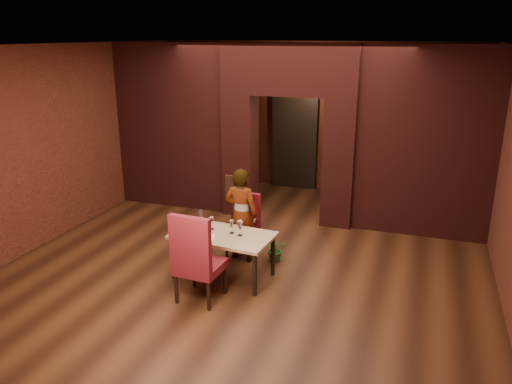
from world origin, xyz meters
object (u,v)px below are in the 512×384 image
water_bottle (201,219)px  wine_glass_a (212,223)px  person_seated (241,215)px  chair_near (200,256)px  potted_plant (276,249)px  dining_table (223,255)px  wine_glass_b (232,227)px  wine_glass_c (240,228)px  chair_far (242,226)px  wine_bucket (183,226)px

water_bottle → wine_glass_a: bearing=6.4°
person_seated → wine_glass_a: 0.59m
chair_near → potted_plant: size_ratio=3.32×
wine_glass_a → water_bottle: size_ratio=0.64×
person_seated → dining_table: bearing=90.9°
dining_table → water_bottle: 0.62m
wine_glass_b → wine_glass_c: (0.14, -0.04, 0.01)m
dining_table → wine_glass_b: (0.11, 0.07, 0.43)m
wine_glass_b → water_bottle: 0.49m
dining_table → water_bottle: size_ratio=4.87×
wine_glass_c → potted_plant: wine_glass_c is taller
wine_glass_a → person_seated: bearing=64.8°
wine_glass_c → wine_glass_a: bearing=169.5°
wine_glass_c → chair_near: bearing=-112.4°
dining_table → wine_glass_b: size_ratio=7.23×
dining_table → chair_far: chair_far is taller
wine_glass_b → chair_near: bearing=-101.4°
dining_table → water_bottle: bearing=169.9°
person_seated → wine_glass_c: 0.66m
chair_far → chair_near: 1.43m
chair_far → water_bottle: size_ratio=3.42×
wine_bucket → chair_far: bearing=58.3°
wine_glass_c → water_bottle: 0.64m
dining_table → person_seated: person_seated is taller
water_bottle → dining_table: bearing=-14.5°
dining_table → wine_glass_c: size_ratio=6.41×
person_seated → chair_far: bearing=-75.2°
chair_near → wine_glass_b: bearing=-98.1°
dining_table → wine_glass_c: bearing=11.4°
water_bottle → chair_near: bearing=-65.9°
wine_glass_b → water_bottle: (-0.49, 0.03, 0.05)m
chair_far → water_bottle: 0.82m
chair_far → wine_glass_b: bearing=-80.1°
wine_glass_a → wine_bucket: 0.42m
dining_table → potted_plant: size_ratio=3.79×
wine_glass_c → wine_bucket: 0.81m
wine_glass_a → wine_bucket: bearing=-140.7°
chair_far → potted_plant: 0.63m
dining_table → potted_plant: (0.55, 0.75, -0.14)m
wine_bucket → water_bottle: bearing=56.6°
chair_near → water_bottle: bearing=-62.6°
chair_near → wine_glass_b: size_ratio=6.33×
chair_near → wine_glass_c: 0.77m
wine_glass_c → wine_bucket: size_ratio=0.98×
wine_glass_a → potted_plant: wine_glass_a is taller
chair_near → wine_glass_a: size_ratio=6.66×
wine_glass_c → potted_plant: size_ratio=0.59×
chair_near → wine_glass_a: (-0.18, 0.79, 0.14)m
person_seated → wine_glass_a: person_seated is taller
wine_bucket → wine_glass_a: bearing=39.3°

